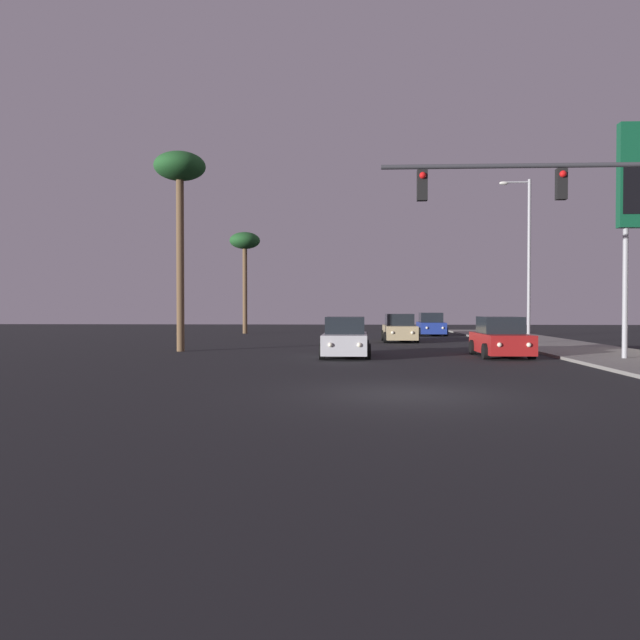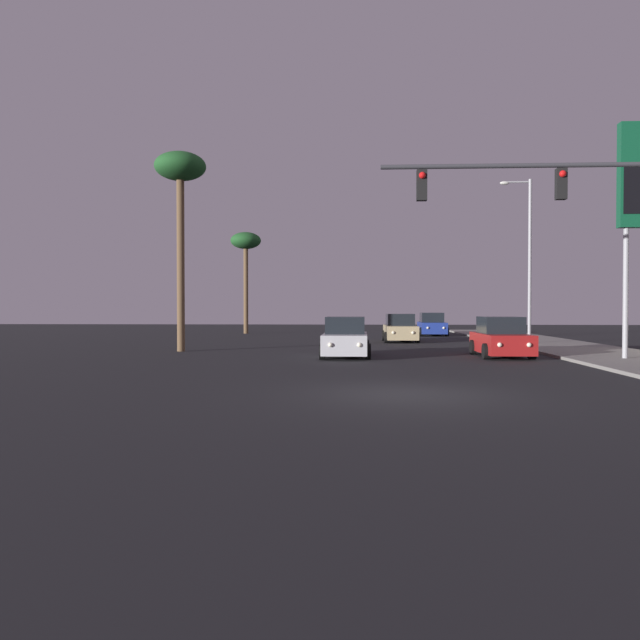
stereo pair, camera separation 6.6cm
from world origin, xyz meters
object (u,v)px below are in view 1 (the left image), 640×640
object	(u,v)px
car_blue	(431,325)
car_silver	(345,339)
street_lamp	(527,252)
palm_tree_near	(180,178)
traffic_light_mast	(577,215)
car_tan	(399,329)
palm_tree_far	(245,246)
car_red	(501,339)

from	to	relation	value
car_blue	car_silver	world-z (taller)	same
car_blue	street_lamp	size ratio (longest dim) A/B	0.48
car_blue	palm_tree_near	bearing A→B (deg)	52.29
traffic_light_mast	street_lamp	world-z (taller)	street_lamp
car_tan	traffic_light_mast	world-z (taller)	traffic_light_mast
car_tan	car_silver	bearing A→B (deg)	74.20
palm_tree_near	car_silver	bearing A→B (deg)	-20.54
palm_tree_far	traffic_light_mast	bearing A→B (deg)	-63.89
traffic_light_mast	street_lamp	xyz separation A→B (m)	(3.14, 16.33, 0.35)
car_tan	palm_tree_far	xyz separation A→B (m)	(-11.28, 11.18, 6.18)
car_tan	car_red	distance (m)	11.82
car_blue	traffic_light_mast	world-z (taller)	traffic_light_mast
car_tan	palm_tree_near	world-z (taller)	palm_tree_near
street_lamp	traffic_light_mast	bearing A→B (deg)	-100.88
car_blue	street_lamp	distance (m)	12.64
car_blue	palm_tree_near	distance (m)	23.34
traffic_light_mast	palm_tree_near	size ratio (longest dim) A/B	0.88
car_red	street_lamp	xyz separation A→B (m)	(3.43, 8.49, 4.36)
street_lamp	palm_tree_far	distance (m)	22.92
traffic_light_mast	palm_tree_far	xyz separation A→B (m)	(-14.89, 30.37, 2.17)
car_blue	car_tan	bearing A→B (deg)	71.76
car_silver	car_tan	world-z (taller)	same
traffic_light_mast	car_red	bearing A→B (deg)	92.10
car_blue	car_silver	bearing A→B (deg)	74.23
street_lamp	car_blue	bearing A→B (deg)	108.52
car_blue	car_silver	size ratio (longest dim) A/B	1.00
car_blue	traffic_light_mast	distance (m)	27.88
car_blue	palm_tree_far	bearing A→B (deg)	-9.77
car_silver	car_red	xyz separation A→B (m)	(6.51, 0.38, 0.00)
car_blue	car_silver	distance (m)	21.05
car_silver	palm_tree_far	distance (m)	25.07
car_silver	car_blue	bearing A→B (deg)	-105.87
palm_tree_far	palm_tree_near	world-z (taller)	palm_tree_near
car_tan	car_blue	bearing A→B (deg)	-110.08
traffic_light_mast	palm_tree_far	world-z (taller)	palm_tree_far
car_red	traffic_light_mast	bearing A→B (deg)	91.51
palm_tree_far	car_tan	bearing A→B (deg)	-44.74
car_blue	street_lamp	bearing A→B (deg)	109.80
car_blue	street_lamp	xyz separation A→B (m)	(3.77, -11.26, 4.36)
car_blue	street_lamp	world-z (taller)	street_lamp
car_tan	traffic_light_mast	size ratio (longest dim) A/B	0.53
car_tan	palm_tree_far	distance (m)	17.04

